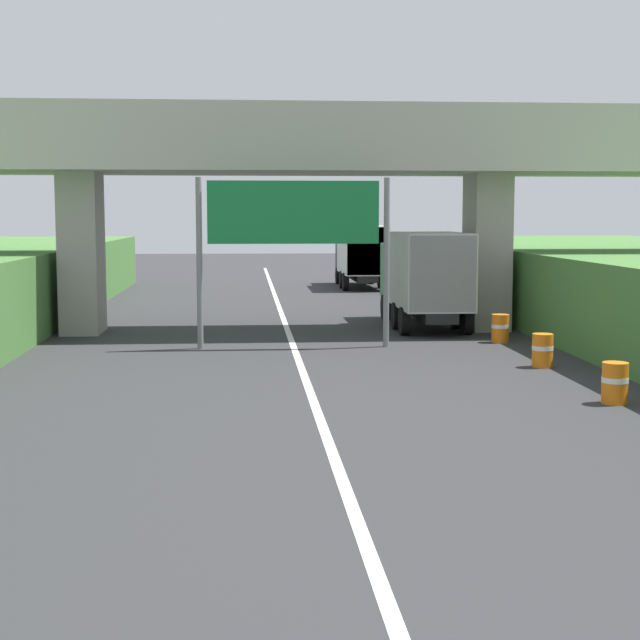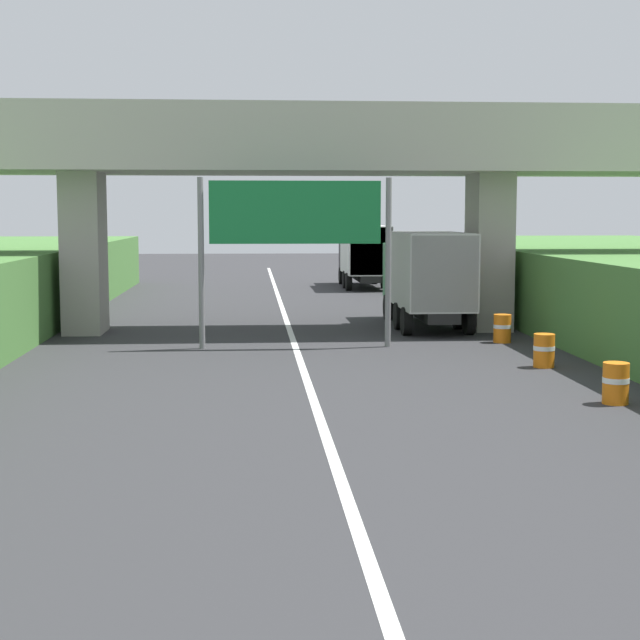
{
  "view_description": "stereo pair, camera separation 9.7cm",
  "coord_description": "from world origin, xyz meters",
  "px_view_note": "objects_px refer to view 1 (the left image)",
  "views": [
    {
      "loc": [
        -1.46,
        -0.9,
        4.09
      ],
      "look_at": [
        0.0,
        18.15,
        2.0
      ],
      "focal_mm": 54.61,
      "sensor_mm": 36.0,
      "label": 1
    },
    {
      "loc": [
        -1.36,
        -0.91,
        4.09
      ],
      "look_at": [
        0.0,
        18.15,
        2.0
      ],
      "focal_mm": 54.61,
      "sensor_mm": 36.0,
      "label": 2
    }
  ],
  "objects_px": {
    "truck_black": "(361,253)",
    "construction_barrel_5": "(500,328)",
    "truck_green": "(424,274)",
    "overhead_highway_sign": "(294,223)",
    "construction_barrel_4": "(543,350)",
    "construction_barrel_3": "(615,383)"
  },
  "relations": [
    {
      "from": "construction_barrel_4",
      "to": "overhead_highway_sign",
      "type": "bearing_deg",
      "value": 146.28
    },
    {
      "from": "construction_barrel_3",
      "to": "construction_barrel_5",
      "type": "bearing_deg",
      "value": 89.13
    },
    {
      "from": "construction_barrel_3",
      "to": "construction_barrel_4",
      "type": "relative_size",
      "value": 1.0
    },
    {
      "from": "overhead_highway_sign",
      "to": "construction_barrel_3",
      "type": "xyz_separation_m",
      "value": [
        6.49,
        -9.36,
        -3.35
      ]
    },
    {
      "from": "truck_black",
      "to": "overhead_highway_sign",
      "type": "bearing_deg",
      "value": -101.47
    },
    {
      "from": "overhead_highway_sign",
      "to": "truck_black",
      "type": "xyz_separation_m",
      "value": [
        4.93,
        24.32,
        -1.88
      ]
    },
    {
      "from": "construction_barrel_5",
      "to": "truck_green",
      "type": "bearing_deg",
      "value": 111.37
    },
    {
      "from": "overhead_highway_sign",
      "to": "construction_barrel_4",
      "type": "relative_size",
      "value": 6.53
    },
    {
      "from": "truck_green",
      "to": "construction_barrel_3",
      "type": "xyz_separation_m",
      "value": [
        1.54,
        -14.42,
        -1.47
      ]
    },
    {
      "from": "overhead_highway_sign",
      "to": "truck_green",
      "type": "relative_size",
      "value": 0.81
    },
    {
      "from": "truck_black",
      "to": "truck_green",
      "type": "distance_m",
      "value": 19.26
    },
    {
      "from": "construction_barrel_3",
      "to": "truck_black",
      "type": "bearing_deg",
      "value": 92.64
    },
    {
      "from": "construction_barrel_3",
      "to": "truck_green",
      "type": "bearing_deg",
      "value": 96.08
    },
    {
      "from": "truck_black",
      "to": "construction_barrel_3",
      "type": "relative_size",
      "value": 8.11
    },
    {
      "from": "truck_black",
      "to": "construction_barrel_5",
      "type": "distance_m",
      "value": 23.69
    },
    {
      "from": "construction_barrel_5",
      "to": "truck_black",
      "type": "bearing_deg",
      "value": 94.14
    },
    {
      "from": "overhead_highway_sign",
      "to": "truck_green",
      "type": "bearing_deg",
      "value": 45.61
    },
    {
      "from": "overhead_highway_sign",
      "to": "construction_barrel_4",
      "type": "xyz_separation_m",
      "value": [
        6.46,
        -4.31,
        -3.35
      ]
    },
    {
      "from": "construction_barrel_4",
      "to": "construction_barrel_5",
      "type": "height_order",
      "value": "same"
    },
    {
      "from": "truck_black",
      "to": "construction_barrel_3",
      "type": "xyz_separation_m",
      "value": [
        1.55,
        -33.68,
        -1.47
      ]
    },
    {
      "from": "truck_black",
      "to": "truck_green",
      "type": "relative_size",
      "value": 1.0
    },
    {
      "from": "overhead_highway_sign",
      "to": "construction_barrel_5",
      "type": "xyz_separation_m",
      "value": [
        6.64,
        0.74,
        -3.35
      ]
    }
  ]
}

